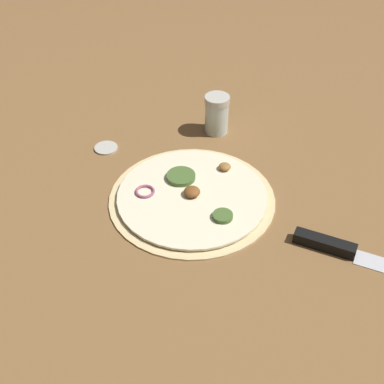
{
  "coord_description": "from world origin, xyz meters",
  "views": [
    {
      "loc": [
        0.11,
        0.66,
        0.59
      ],
      "look_at": [
        0.0,
        0.0,
        0.02
      ],
      "focal_mm": 50.0,
      "sensor_mm": 36.0,
      "label": 1
    }
  ],
  "objects_px": {
    "spice_jar": "(217,114)",
    "loose_cap": "(106,147)",
    "knife": "(351,252)",
    "pizza": "(192,196)"
  },
  "relations": [
    {
      "from": "pizza",
      "to": "knife",
      "type": "xyz_separation_m",
      "value": [
        -0.21,
        0.16,
        0.0
      ]
    },
    {
      "from": "knife",
      "to": "pizza",
      "type": "bearing_deg",
      "value": 175.66
    },
    {
      "from": "spice_jar",
      "to": "knife",
      "type": "bearing_deg",
      "value": 110.69
    },
    {
      "from": "spice_jar",
      "to": "loose_cap",
      "type": "xyz_separation_m",
      "value": [
        0.21,
        0.02,
        -0.04
      ]
    },
    {
      "from": "knife",
      "to": "spice_jar",
      "type": "bearing_deg",
      "value": 143.88
    },
    {
      "from": "pizza",
      "to": "knife",
      "type": "height_order",
      "value": "pizza"
    },
    {
      "from": "loose_cap",
      "to": "spice_jar",
      "type": "bearing_deg",
      "value": -173.34
    },
    {
      "from": "pizza",
      "to": "loose_cap",
      "type": "distance_m",
      "value": 0.21
    },
    {
      "from": "pizza",
      "to": "spice_jar",
      "type": "distance_m",
      "value": 0.21
    },
    {
      "from": "knife",
      "to": "spice_jar",
      "type": "xyz_separation_m",
      "value": [
        0.13,
        -0.35,
        0.03
      ]
    }
  ]
}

